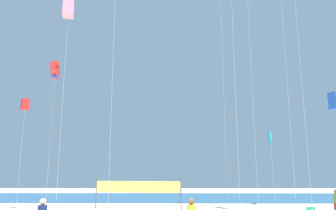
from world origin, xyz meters
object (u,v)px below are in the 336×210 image
object	(u,v)px
kite_red_tube	(55,71)
kite_pink_box	(69,9)
kite_cyan_delta	(271,138)
kite_red_box	(25,104)
volleyball_net	(137,188)
kite_blue_box	(336,101)

from	to	relation	value
kite_red_tube	kite_pink_box	distance (m)	4.23
kite_cyan_delta	kite_red_box	distance (m)	21.33
kite_red_box	volleyball_net	bearing A→B (deg)	11.84
kite_blue_box	kite_red_box	xyz separation A→B (m)	(-23.51, 1.88, 0.20)
volleyball_net	kite_cyan_delta	distance (m)	13.00
kite_red_tube	kite_cyan_delta	bearing A→B (deg)	32.26
kite_cyan_delta	kite_blue_box	world-z (taller)	kite_blue_box
kite_blue_box	kite_pink_box	size ratio (longest dim) A/B	0.68
kite_cyan_delta	kite_pink_box	xyz separation A→B (m)	(-14.97, -13.05, 6.08)
kite_red_tube	kite_pink_box	world-z (taller)	kite_pink_box
volleyball_net	kite_red_box	bearing A→B (deg)	-168.16
kite_cyan_delta	kite_red_tube	size ratio (longest dim) A/B	0.73
volleyball_net	kite_pink_box	distance (m)	14.70
kite_red_tube	kite_red_box	xyz separation A→B (m)	(-4.14, 5.33, -1.05)
kite_pink_box	kite_red_box	xyz separation A→B (m)	(-5.64, 7.97, -3.98)
kite_red_tube	kite_pink_box	size ratio (longest dim) A/B	0.75
volleyball_net	kite_blue_box	distance (m)	16.42
volleyball_net	kite_red_box	xyz separation A→B (m)	(-8.81, -1.85, 6.48)
volleyball_net	kite_red_tube	size ratio (longest dim) A/B	0.74
kite_red_tube	kite_red_box	bearing A→B (deg)	127.84
volleyball_net	kite_pink_box	size ratio (longest dim) A/B	0.56
kite_red_tube	kite_blue_box	size ratio (longest dim) A/B	1.11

